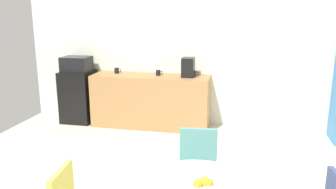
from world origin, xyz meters
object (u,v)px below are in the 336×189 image
object	(u,v)px
microwave	(77,64)
mug_white	(158,73)
mug_green	(117,71)
mug_red	(193,73)
chair_teal	(198,161)
fruit_bowl	(203,187)
mini_fridge	(79,96)
coffee_maker	(188,67)

from	to	relation	value
microwave	mug_white	size ratio (longest dim) A/B	3.72
mug_green	mug_red	bearing A→B (deg)	-0.27
mug_white	mug_green	xyz separation A→B (m)	(-0.77, 0.06, 0.00)
mug_green	chair_teal	bearing A→B (deg)	-54.84
fruit_bowl	mug_red	world-z (taller)	mug_red
chair_teal	mug_green	xyz separation A→B (m)	(-1.75, 2.49, 0.43)
mug_red	mug_white	bearing A→B (deg)	-174.56
mug_white	mini_fridge	bearing A→B (deg)	-179.50
microwave	mini_fridge	bearing A→B (deg)	0.00
mug_red	chair_teal	bearing A→B (deg)	-80.99
chair_teal	microwave	bearing A→B (deg)	135.73
microwave	chair_teal	bearing A→B (deg)	-44.27
microwave	mug_green	bearing A→B (deg)	5.98
mini_fridge	microwave	size ratio (longest dim) A/B	1.92
chair_teal	mug_green	world-z (taller)	mug_green
fruit_bowl	mug_green	bearing A→B (deg)	118.84
mug_green	coffee_maker	size ratio (longest dim) A/B	0.40
mini_fridge	mug_red	bearing A→B (deg)	1.91
mug_red	mug_green	bearing A→B (deg)	179.73
mug_green	coffee_maker	xyz separation A→B (m)	(1.28, -0.08, 0.11)
microwave	mug_red	bearing A→B (deg)	1.91
mug_green	mug_white	bearing A→B (deg)	-4.67
microwave	mug_white	world-z (taller)	microwave
fruit_bowl	mug_white	distance (m)	3.58
mini_fridge	mug_white	world-z (taller)	mug_white
fruit_bowl	mug_green	distance (m)	3.95
mini_fridge	chair_teal	distance (m)	3.45
chair_teal	mug_red	size ratio (longest dim) A/B	6.43
fruit_bowl	coffee_maker	bearing A→B (deg)	100.50
fruit_bowl	mug_red	xyz separation A→B (m)	(-0.54, 3.45, 0.17)
fruit_bowl	microwave	bearing A→B (deg)	127.83
chair_teal	coffee_maker	bearing A→B (deg)	101.15
microwave	mug_green	xyz separation A→B (m)	(0.72, 0.08, -0.10)
mini_fridge	mug_green	world-z (taller)	mug_green
microwave	mug_green	distance (m)	0.73
chair_teal	mug_red	world-z (taller)	mug_red
mug_white	mug_red	bearing A→B (deg)	5.44
fruit_bowl	mini_fridge	bearing A→B (deg)	127.83
mug_red	coffee_maker	bearing A→B (deg)	-139.62
mini_fridge	mug_white	size ratio (longest dim) A/B	7.14
mini_fridge	coffee_maker	distance (m)	2.08
microwave	mug_red	xyz separation A→B (m)	(2.08, 0.07, -0.10)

